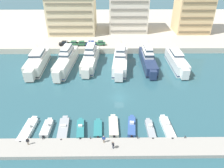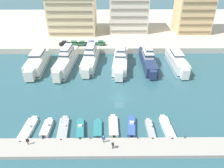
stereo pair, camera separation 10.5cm
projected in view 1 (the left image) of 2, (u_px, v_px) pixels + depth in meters
The scene contains 33 objects.
ground_plane at pixel (119, 97), 58.41m from camera, with size 400.00×400.00×0.00m, color #2D5B66.
quay_promenade at pixel (114, 26), 114.05m from camera, with size 180.00×70.00×2.16m, color beige.
pier_dock at pixel (123, 148), 42.54m from camera, with size 120.00×4.72×0.82m, color #A8A399.
yacht_ivory_far_left at pixel (37, 62), 72.76m from camera, with size 5.36×20.21×7.19m.
yacht_ivory_left at pixel (66, 60), 72.94m from camera, with size 5.77×22.60×8.59m.
yacht_ivory_mid_left at pixel (90, 58), 74.90m from camera, with size 5.66×21.21×8.38m.
yacht_white_center_left at pixel (120, 60), 73.93m from camera, with size 6.18×22.65×8.25m.
yacht_navy_center at pixel (148, 59), 74.37m from camera, with size 3.92×21.44×8.06m.
yacht_white_center_right at pixel (177, 61), 73.59m from camera, with size 4.21×19.58×6.81m.
motorboat_white_far_left at pixel (28, 129), 47.04m from camera, with size 2.64×8.30×1.41m.
motorboat_white_left at pixel (47, 128), 47.20m from camera, with size 1.88×6.00×1.66m.
motorboat_grey_mid_left at pixel (63, 128), 47.33m from camera, with size 2.53×7.91×1.17m.
motorboat_teal_center_left at pixel (80, 129), 46.95m from camera, with size 2.10×6.64×1.45m.
motorboat_teal_center at pixel (98, 128), 47.42m from camera, with size 1.93×6.11×0.80m.
motorboat_cream_center_right at pixel (113, 126), 48.03m from camera, with size 2.11×7.29×0.84m.
motorboat_blue_mid_right at pixel (132, 126), 47.95m from camera, with size 2.23×7.08×1.44m.
motorboat_grey_right at pixel (150, 129), 47.07m from camera, with size 1.60×6.59×1.48m.
motorboat_white_far_right at pixel (167, 127), 47.52m from camera, with size 2.28×7.79×1.51m.
car_black_far_left at pixel (64, 43), 85.60m from camera, with size 4.20×2.13×1.80m.
car_green_left at pixel (74, 43), 85.68m from camera, with size 4.10×1.93×1.80m.
car_green_mid_left at pixel (82, 43), 85.51m from camera, with size 4.23×2.20×1.80m.
car_blue_center_left at pixel (91, 43), 85.67m from camera, with size 4.24×2.22×1.80m.
car_green_center at pixel (100, 43), 85.93m from camera, with size 4.14×2.00×1.80m.
apartment_block_far_left at pixel (73, 14), 98.47m from camera, with size 20.68×17.93×17.69m.
apartment_block_left at pixel (128, 9), 99.05m from camera, with size 17.36×13.98×20.96m.
apartment_block_mid_left at pixel (194, 7), 96.62m from camera, with size 15.16×12.44×23.82m.
pedestrian_near_edge at pixel (104, 139), 42.71m from camera, with size 0.68×0.24×1.75m.
pedestrian_mid_deck at pixel (113, 144), 41.41m from camera, with size 0.47×0.54×1.72m.
pedestrian_far_side at pixel (28, 141), 42.23m from camera, with size 0.64×0.29×1.67m.
bollard_west at pixel (43, 138), 43.84m from camera, with size 0.20×0.20×0.61m.
bollard_west_mid at pixel (90, 138), 43.93m from camera, with size 0.20×0.20×0.61m.
bollard_east_mid at pixel (138, 137), 44.01m from camera, with size 0.20×0.20×0.61m.
bollard_east at pixel (185, 137), 44.10m from camera, with size 0.20×0.20×0.61m.
Camera 1 is at (-2.45, -48.46, 32.77)m, focal length 35.00 mm.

